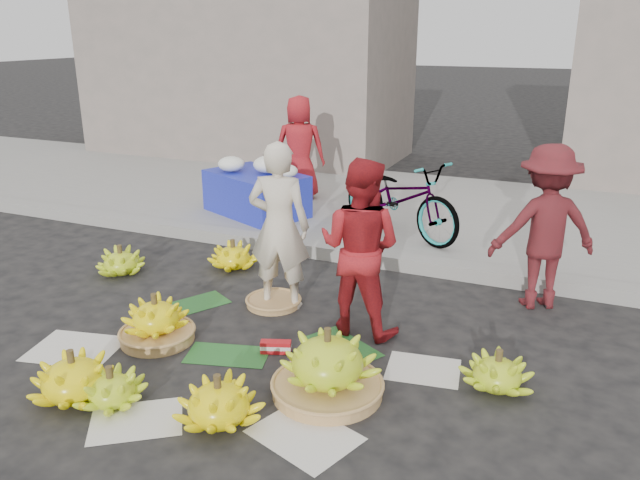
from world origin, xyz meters
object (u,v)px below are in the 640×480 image
at_px(banana_bunch_0, 156,321).
at_px(vendor_cream, 279,226).
at_px(banana_bunch_4, 328,365).
at_px(bicycle, 401,198).
at_px(flower_table, 257,190).

distance_m(banana_bunch_0, vendor_cream, 1.36).
distance_m(banana_bunch_0, banana_bunch_4, 1.63).
xyz_separation_m(vendor_cream, bicycle, (0.53, 2.12, -0.19)).
xyz_separation_m(banana_bunch_0, flower_table, (-0.85, 3.31, 0.26)).
distance_m(banana_bunch_0, bicycle, 3.40).
height_order(flower_table, bicycle, bicycle).
bearing_deg(banana_bunch_4, flower_table, 125.26).
height_order(banana_bunch_4, vendor_cream, vendor_cream).
height_order(banana_bunch_0, bicycle, bicycle).
bearing_deg(banana_bunch_0, bicycle, 69.81).
bearing_deg(flower_table, banana_bunch_4, -30.72).
bearing_deg(vendor_cream, flower_table, -67.09).
bearing_deg(banana_bunch_4, banana_bunch_0, 173.55).
xyz_separation_m(banana_bunch_0, banana_bunch_4, (1.62, -0.18, 0.05)).
distance_m(banana_bunch_4, vendor_cream, 1.67).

